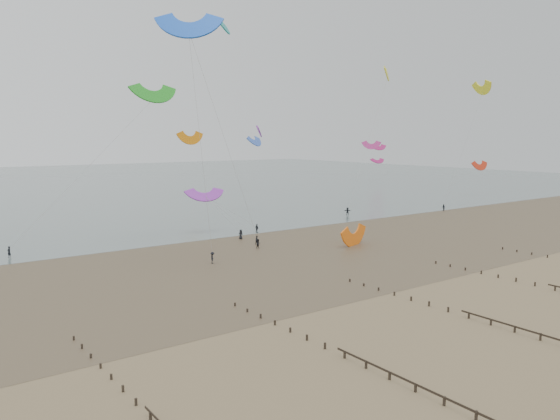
# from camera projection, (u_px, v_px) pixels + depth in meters

# --- Properties ---
(ground) EXTENTS (500.00, 500.00, 0.00)m
(ground) POSITION_uv_depth(u_px,v_px,m) (398.00, 310.00, 61.15)
(ground) COLOR brown
(ground) RESTS_ON ground
(sea_and_shore) EXTENTS (500.00, 665.00, 0.03)m
(sea_and_shore) POSITION_uv_depth(u_px,v_px,m) (215.00, 260.00, 86.33)
(sea_and_shore) COLOR #475654
(sea_and_shore) RESTS_ON ground
(kitesurfers) EXTENTS (103.93, 28.03, 1.88)m
(kitesurfers) POSITION_uv_depth(u_px,v_px,m) (289.00, 229.00, 110.19)
(kitesurfers) COLOR black
(kitesurfers) RESTS_ON ground
(grounded_kite) EXTENTS (8.78, 7.74, 4.05)m
(grounded_kite) POSITION_uv_depth(u_px,v_px,m) (354.00, 245.00, 97.77)
(grounded_kite) COLOR orange
(grounded_kite) RESTS_ON ground
(kites_airborne) EXTENTS (259.56, 117.76, 41.14)m
(kites_airborne) POSITION_uv_depth(u_px,v_px,m) (91.00, 121.00, 123.37)
(kites_airborne) COLOR #A81B64
(kites_airborne) RESTS_ON ground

